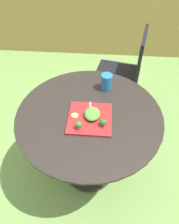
{
  "coord_description": "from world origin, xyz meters",
  "views": [
    {
      "loc": [
        0.08,
        -0.93,
        1.72
      ],
      "look_at": [
        0.0,
        -0.02,
        0.77
      ],
      "focal_mm": 33.51,
      "sensor_mm": 36.0,
      "label": 1
    }
  ],
  "objects_px": {
    "drinking_glass": "(106,83)",
    "salad_plate": "(90,118)",
    "fork": "(90,112)",
    "patio_chair": "(127,69)"
  },
  "relations": [
    {
      "from": "salad_plate",
      "to": "drinking_glass",
      "type": "bearing_deg",
      "value": 72.92
    },
    {
      "from": "patio_chair",
      "to": "salad_plate",
      "type": "relative_size",
      "value": 3.25
    },
    {
      "from": "drinking_glass",
      "to": "salad_plate",
      "type": "bearing_deg",
      "value": -107.08
    },
    {
      "from": "fork",
      "to": "patio_chair",
      "type": "bearing_deg",
      "value": 70.16
    },
    {
      "from": "patio_chair",
      "to": "fork",
      "type": "relative_size",
      "value": 5.81
    },
    {
      "from": "salad_plate",
      "to": "fork",
      "type": "height_order",
      "value": "fork"
    },
    {
      "from": "fork",
      "to": "drinking_glass",
      "type": "bearing_deg",
      "value": 70.36
    },
    {
      "from": "salad_plate",
      "to": "drinking_glass",
      "type": "xyz_separation_m",
      "value": [
        0.1,
        0.31,
        0.05
      ]
    },
    {
      "from": "salad_plate",
      "to": "fork",
      "type": "distance_m",
      "value": 0.05
    },
    {
      "from": "patio_chair",
      "to": "salad_plate",
      "type": "height_order",
      "value": "patio_chair"
    }
  ]
}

